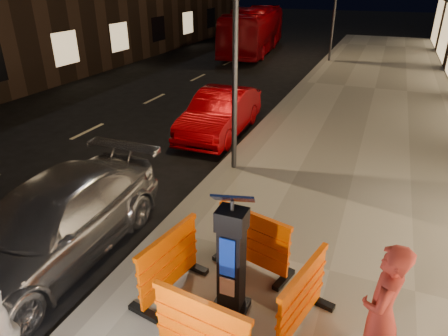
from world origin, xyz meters
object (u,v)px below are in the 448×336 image
at_px(car_silver, 59,257).
at_px(barrier_front, 201,333).
at_px(barrier_back, 253,241).
at_px(barrier_bldgside, 302,300).
at_px(barrier_kerbside, 169,263).
at_px(man, 381,313).
at_px(parking_kiosk, 232,257).
at_px(bus_doubledecker, 253,52).
at_px(car_red, 221,134).

bearing_deg(car_silver, barrier_front, -18.94).
relative_size(barrier_back, barrier_bldgside, 1.00).
bearing_deg(barrier_kerbside, man, -85.81).
height_order(parking_kiosk, barrier_kerbside, parking_kiosk).
bearing_deg(barrier_bldgside, car_silver, 102.11).
relative_size(barrier_front, barrier_back, 1.00).
bearing_deg(barrier_back, barrier_bldgside, -30.08).
relative_size(barrier_front, bus_doubledecker, 0.13).
relative_size(barrier_front, barrier_kerbside, 1.00).
distance_m(barrier_back, man, 2.25).
bearing_deg(car_silver, barrier_back, 13.90).
bearing_deg(parking_kiosk, man, 3.28).
distance_m(parking_kiosk, car_silver, 3.39).
xyz_separation_m(barrier_kerbside, car_red, (-1.97, 6.68, -0.65)).
relative_size(barrier_bldgside, car_red, 0.32).
height_order(barrier_bldgside, car_red, barrier_bldgside).
bearing_deg(barrier_bldgside, bus_doubledecker, 33.70).
bearing_deg(barrier_kerbside, bus_doubledecker, 25.01).
relative_size(parking_kiosk, car_red, 0.44).
height_order(parking_kiosk, car_red, parking_kiosk).
bearing_deg(barrier_back, car_red, 131.95).
distance_m(car_silver, man, 5.19).
distance_m(barrier_back, car_red, 6.46).
xyz_separation_m(barrier_bldgside, bus_doubledecker, (-7.59, 21.11, -0.65)).
relative_size(barrier_back, car_silver, 0.28).
relative_size(barrier_kerbside, car_red, 0.32).
bearing_deg(man, car_silver, -83.36).
bearing_deg(man, barrier_back, -112.37).
bearing_deg(man, barrier_front, -58.80).
bearing_deg(barrier_kerbside, barrier_back, -35.08).
relative_size(parking_kiosk, barrier_front, 1.40).
bearing_deg(barrier_back, car_silver, -150.81).
relative_size(barrier_back, bus_doubledecker, 0.13).
bearing_deg(man, parking_kiosk, -87.35).
bearing_deg(car_red, barrier_bldgside, -61.58).
xyz_separation_m(barrier_kerbside, car_silver, (-2.27, 0.13, -0.65)).
distance_m(barrier_kerbside, man, 2.84).
relative_size(barrier_back, car_red, 0.32).
height_order(barrier_back, car_red, barrier_back).
relative_size(barrier_kerbside, car_silver, 0.28).
xyz_separation_m(barrier_bldgside, man, (0.90, -0.28, 0.38)).
bearing_deg(bus_doubledecker, car_silver, -87.59).
bearing_deg(car_red, car_silver, -94.30).
distance_m(barrier_back, barrier_kerbside, 1.34).
distance_m(car_silver, car_red, 6.55).
bearing_deg(barrier_front, car_red, 117.88).
bearing_deg(man, bus_doubledecker, -147.06).
xyz_separation_m(barrier_back, barrier_kerbside, (-0.95, -0.95, 0.00)).
relative_size(parking_kiosk, barrier_kerbside, 1.40).
height_order(barrier_back, barrier_bldgside, same).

